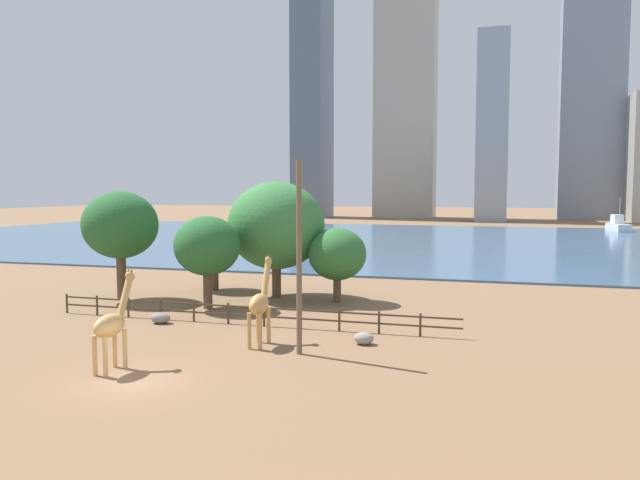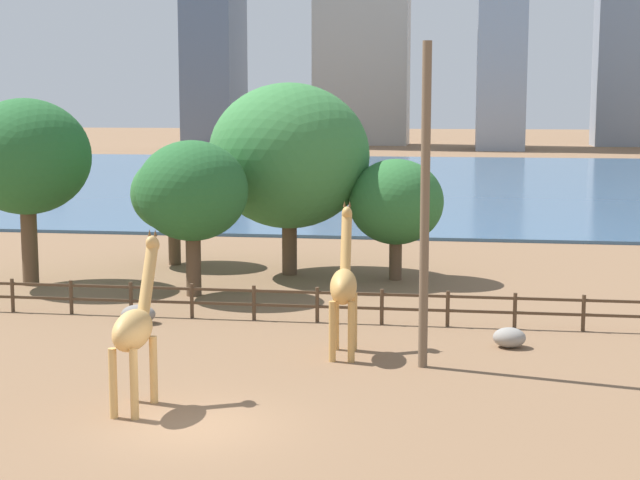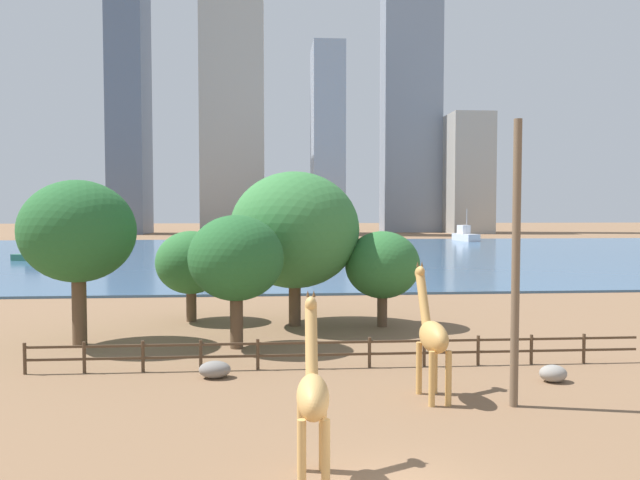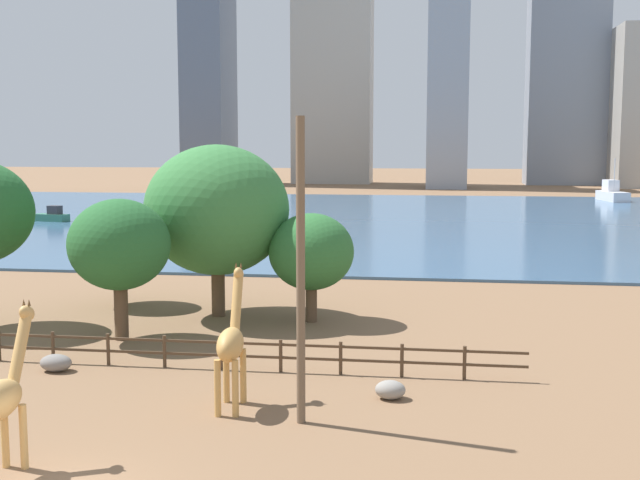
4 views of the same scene
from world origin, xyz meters
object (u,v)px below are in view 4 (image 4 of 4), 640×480
(giraffe_companion, at_px, (231,343))
(boat_sailboat, at_px, (612,194))
(boat_ferry, at_px, (52,216))
(tree_center_broad, at_px, (217,210))
(giraffe_tall, at_px, (1,398))
(tree_left_large, at_px, (311,252))
(boulder_by_pole, at_px, (56,363))
(boulder_near_fence, at_px, (390,390))
(utility_pole, at_px, (301,273))
(tree_left_small, at_px, (119,245))
(tree_right_tall, at_px, (119,242))

(giraffe_companion, height_order, boat_sailboat, boat_sailboat)
(boat_ferry, bearing_deg, tree_center_broad, 137.95)
(tree_center_broad, bearing_deg, giraffe_tall, -90.91)
(boat_ferry, bearing_deg, tree_left_large, 141.57)
(boulder_by_pole, bearing_deg, giraffe_companion, -22.36)
(giraffe_tall, bearing_deg, tree_left_large, -12.99)
(boulder_near_fence, height_order, tree_center_broad, tree_center_broad)
(boat_sailboat, bearing_deg, tree_center_broad, -33.40)
(giraffe_companion, distance_m, tree_left_large, 13.62)
(giraffe_tall, relative_size, giraffe_companion, 0.96)
(giraffe_companion, relative_size, boulder_near_fence, 4.46)
(tree_left_large, bearing_deg, giraffe_tall, -104.98)
(utility_pole, relative_size, tree_left_small, 1.51)
(giraffe_tall, xyz_separation_m, boulder_near_fence, (9.95, 8.04, -1.82))
(giraffe_companion, relative_size, utility_pole, 0.49)
(giraffe_tall, xyz_separation_m, tree_left_small, (-2.71, 14.96, 2.20))
(tree_left_large, relative_size, boat_ferry, 1.28)
(tree_right_tall, bearing_deg, boulder_by_pole, -78.82)
(tree_left_large, height_order, tree_center_broad, tree_center_broad)
(utility_pole, distance_m, tree_left_large, 14.87)
(giraffe_companion, relative_size, boulder_by_pole, 3.77)
(tree_left_large, height_order, tree_left_small, tree_left_small)
(utility_pole, distance_m, boat_sailboat, 108.93)
(giraffe_companion, xyz_separation_m, boat_sailboat, (33.92, 103.13, -0.96))
(boulder_near_fence, distance_m, tree_left_large, 13.13)
(giraffe_companion, xyz_separation_m, tree_left_small, (-7.38, 8.60, 2.11))
(giraffe_companion, xyz_separation_m, tree_right_tall, (-10.49, 16.08, 1.28))
(tree_left_large, height_order, boat_ferry, tree_left_large)
(boulder_by_pole, xyz_separation_m, boat_ferry, (-28.29, 56.43, 0.46))
(giraffe_tall, relative_size, boat_sailboat, 0.60)
(tree_left_large, xyz_separation_m, tree_right_tall, (-11.14, 2.54, -0.01))
(giraffe_companion, xyz_separation_m, utility_pole, (2.57, -1.13, 2.64))
(utility_pole, bearing_deg, tree_center_broad, 114.32)
(giraffe_tall, xyz_separation_m, tree_right_tall, (-5.81, 22.44, 1.37))
(boulder_near_fence, distance_m, tree_right_tall, 21.59)
(boulder_near_fence, distance_m, boat_ferry, 71.35)
(giraffe_tall, height_order, tree_right_tall, tree_right_tall)
(giraffe_companion, relative_size, tree_left_small, 0.74)
(boulder_near_fence, bearing_deg, boulder_by_pole, 173.15)
(tree_center_broad, relative_size, tree_right_tall, 1.63)
(tree_right_tall, height_order, tree_left_small, tree_left_small)
(utility_pole, xyz_separation_m, boat_sailboat, (31.36, 104.26, -3.59))
(utility_pole, distance_m, boulder_by_pole, 12.29)
(boulder_near_fence, xyz_separation_m, tree_center_broad, (-9.63, 12.49, 5.20))
(tree_left_small, relative_size, boat_ferry, 1.51)
(tree_left_large, bearing_deg, giraffe_companion, -92.73)
(boulder_by_pole, bearing_deg, tree_center_broad, 71.68)
(tree_left_small, distance_m, boat_sailboat, 103.20)
(giraffe_companion, bearing_deg, tree_left_small, 37.09)
(giraffe_tall, distance_m, boat_ferry, 73.24)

